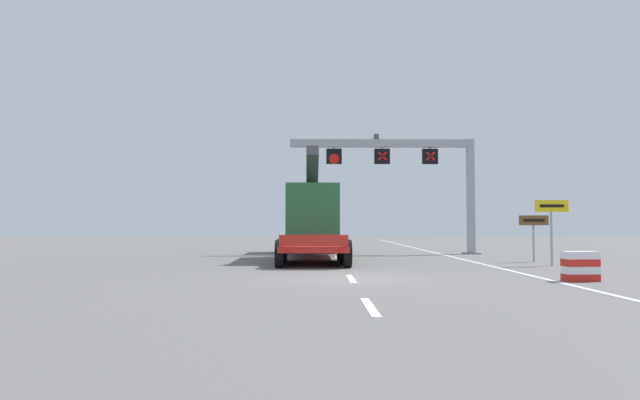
{
  "coord_description": "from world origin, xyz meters",
  "views": [
    {
      "loc": [
        -1.04,
        -17.46,
        1.72
      ],
      "look_at": [
        -0.77,
        11.55,
        3.01
      ],
      "focal_mm": 30.72,
      "sensor_mm": 36.0,
      "label": 1
    }
  ],
  "objects_px": {
    "crash_barrier_striped": "(580,266)",
    "heavy_haul_truck_red": "(311,219)",
    "overhead_lane_gantry": "(408,162)",
    "tourist_info_sign_brown": "(534,227)",
    "exit_sign_yellow": "(552,216)"
  },
  "relations": [
    {
      "from": "overhead_lane_gantry",
      "to": "crash_barrier_striped",
      "type": "height_order",
      "value": "overhead_lane_gantry"
    },
    {
      "from": "heavy_haul_truck_red",
      "to": "exit_sign_yellow",
      "type": "height_order",
      "value": "heavy_haul_truck_red"
    },
    {
      "from": "exit_sign_yellow",
      "to": "crash_barrier_striped",
      "type": "distance_m",
      "value": 6.55
    },
    {
      "from": "exit_sign_yellow",
      "to": "overhead_lane_gantry",
      "type": "bearing_deg",
      "value": 115.69
    },
    {
      "from": "overhead_lane_gantry",
      "to": "exit_sign_yellow",
      "type": "xyz_separation_m",
      "value": [
        4.4,
        -9.14,
        -3.32
      ]
    },
    {
      "from": "tourist_info_sign_brown",
      "to": "crash_barrier_striped",
      "type": "relative_size",
      "value": 2.05
    },
    {
      "from": "heavy_haul_truck_red",
      "to": "exit_sign_yellow",
      "type": "distance_m",
      "value": 11.95
    },
    {
      "from": "crash_barrier_striped",
      "to": "overhead_lane_gantry",
      "type": "bearing_deg",
      "value": 99.67
    },
    {
      "from": "crash_barrier_striped",
      "to": "heavy_haul_truck_red",
      "type": "bearing_deg",
      "value": 123.19
    },
    {
      "from": "overhead_lane_gantry",
      "to": "exit_sign_yellow",
      "type": "distance_m",
      "value": 10.67
    },
    {
      "from": "heavy_haul_truck_red",
      "to": "crash_barrier_striped",
      "type": "distance_m",
      "value": 15.12
    },
    {
      "from": "overhead_lane_gantry",
      "to": "crash_barrier_striped",
      "type": "bearing_deg",
      "value": -80.33
    },
    {
      "from": "exit_sign_yellow",
      "to": "heavy_haul_truck_red",
      "type": "bearing_deg",
      "value": 147.08
    },
    {
      "from": "overhead_lane_gantry",
      "to": "tourist_info_sign_brown",
      "type": "relative_size",
      "value": 5.15
    },
    {
      "from": "overhead_lane_gantry",
      "to": "heavy_haul_truck_red",
      "type": "bearing_deg",
      "value": -154.89
    }
  ]
}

